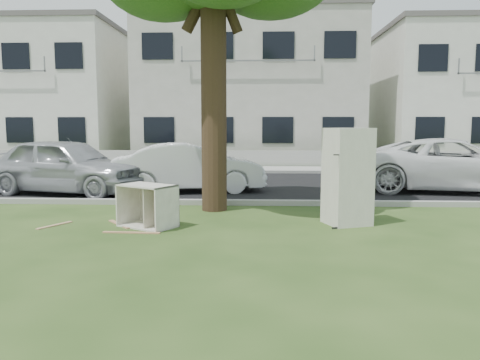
{
  "coord_description": "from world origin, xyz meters",
  "views": [
    {
      "loc": [
        0.59,
        -8.16,
        1.83
      ],
      "look_at": [
        0.21,
        0.6,
        0.8
      ],
      "focal_mm": 35.0,
      "sensor_mm": 36.0,
      "label": 1
    }
  ],
  "objects_px": {
    "cabinet": "(148,206)",
    "car_left": "(66,166)",
    "fridge": "(348,176)",
    "car_right": "(454,165)",
    "car_center": "(190,168)"
  },
  "relations": [
    {
      "from": "car_left",
      "to": "fridge",
      "type": "bearing_deg",
      "value": -102.96
    },
    {
      "from": "car_right",
      "to": "car_left",
      "type": "height_order",
      "value": "car_left"
    },
    {
      "from": "car_right",
      "to": "car_left",
      "type": "distance_m",
      "value": 10.56
    },
    {
      "from": "fridge",
      "to": "car_center",
      "type": "relative_size",
      "value": 0.44
    },
    {
      "from": "fridge",
      "to": "cabinet",
      "type": "distance_m",
      "value": 3.69
    },
    {
      "from": "car_center",
      "to": "car_right",
      "type": "distance_m",
      "value": 7.3
    },
    {
      "from": "fridge",
      "to": "car_center",
      "type": "distance_m",
      "value": 5.4
    },
    {
      "from": "car_left",
      "to": "car_center",
      "type": "bearing_deg",
      "value": -66.16
    },
    {
      "from": "cabinet",
      "to": "car_center",
      "type": "height_order",
      "value": "car_center"
    },
    {
      "from": "cabinet",
      "to": "car_left",
      "type": "distance_m",
      "value": 5.04
    },
    {
      "from": "fridge",
      "to": "car_center",
      "type": "xyz_separation_m",
      "value": [
        -3.55,
        4.06,
        -0.22
      ]
    },
    {
      "from": "fridge",
      "to": "car_left",
      "type": "distance_m",
      "value": 7.64
    },
    {
      "from": "cabinet",
      "to": "car_right",
      "type": "xyz_separation_m",
      "value": [
        7.38,
        4.87,
        0.35
      ]
    },
    {
      "from": "cabinet",
      "to": "car_left",
      "type": "bearing_deg",
      "value": 159.77
    },
    {
      "from": "fridge",
      "to": "car_left",
      "type": "xyz_separation_m",
      "value": [
        -6.77,
        3.54,
        -0.13
      ]
    }
  ]
}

